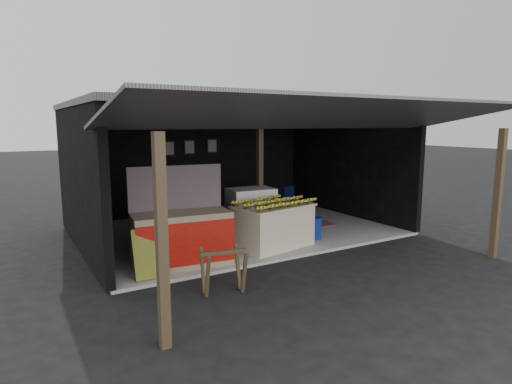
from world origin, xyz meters
TOP-DOWN VIEW (x-y plane):
  - ground at (0.00, 0.00)m, footprint 80.00×80.00m
  - concrete_slab at (0.00, 2.50)m, footprint 7.00×5.00m
  - shophouse at (0.00, 2.82)m, footprint 7.40×7.29m
  - banana_table at (-0.06, 0.77)m, footprint 1.74×1.25m
  - banana_pile at (-0.06, 0.77)m, footprint 1.61×1.13m
  - white_crate at (-0.08, 1.65)m, footprint 1.04×0.75m
  - neighbor_stall at (-2.11, 0.63)m, footprint 1.79×0.97m
  - green_signboard at (-2.80, 0.26)m, footprint 0.56×0.24m
  - sawhorse at (-2.00, -0.82)m, footprint 0.72×0.72m
  - water_barrel at (1.05, 0.81)m, footprint 0.31×0.31m
  - plastic_chair at (1.67, 2.54)m, footprint 0.54×0.54m
  - magenta_rug at (1.67, 2.05)m, footprint 1.53×1.05m
  - picture_frames at (-0.17, 4.89)m, footprint 1.62×0.04m

SIDE VIEW (x-z plane):
  - ground at x=0.00m, z-range 0.00..0.00m
  - concrete_slab at x=0.00m, z-range 0.00..0.06m
  - magenta_rug at x=1.67m, z-range 0.06..0.07m
  - water_barrel at x=1.05m, z-range 0.06..0.51m
  - sawhorse at x=-2.00m, z-range 0.09..0.78m
  - green_signboard at x=-2.80m, z-range 0.07..0.89m
  - banana_table at x=-0.06m, z-range 0.06..0.94m
  - neighbor_stall at x=-2.11m, z-range -0.30..1.48m
  - plastic_chair at x=1.67m, z-range 0.14..1.04m
  - white_crate at x=-0.08m, z-range 0.06..1.17m
  - banana_pile at x=-0.06m, z-range 0.94..1.11m
  - picture_frames at x=-0.17m, z-range 1.70..2.16m
  - shophouse at x=0.00m, z-range 0.59..3.61m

